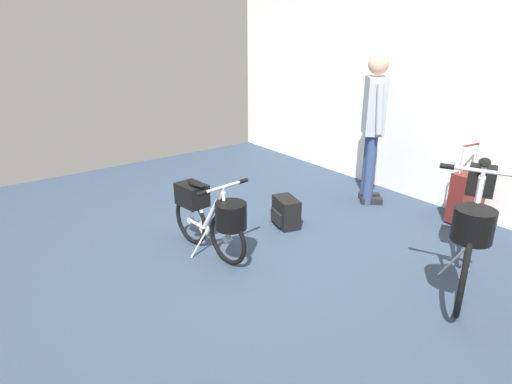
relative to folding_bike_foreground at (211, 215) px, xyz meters
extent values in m
plane|color=#2D3D51|center=(0.26, 0.13, -0.39)|extent=(6.77, 6.77, 0.00)
cube|color=white|center=(0.26, 2.71, 1.08)|extent=(6.77, 0.10, 2.93)
torus|color=black|center=(0.22, 0.02, -0.16)|extent=(0.46, 0.09, 0.46)
cylinder|color=#B7B7BC|center=(0.22, 0.02, -0.16)|extent=(0.07, 0.06, 0.06)
torus|color=black|center=(-0.31, -0.03, -0.16)|extent=(0.46, 0.09, 0.46)
cylinder|color=#B7B7BC|center=(-0.31, -0.03, -0.16)|extent=(0.07, 0.06, 0.06)
cylinder|color=silver|center=(-0.21, -0.02, -0.16)|extent=(0.21, 0.06, 0.05)
cylinder|color=silver|center=(0.03, 0.00, 0.05)|extent=(0.33, 0.08, 0.45)
cylinder|color=silver|center=(-0.15, -0.02, 0.02)|extent=(0.12, 0.05, 0.39)
cylinder|color=silver|center=(-0.21, -0.02, -0.16)|extent=(0.21, 0.05, 0.04)
cylinder|color=silver|center=(0.20, 0.02, 0.05)|extent=(0.07, 0.04, 0.42)
cylinder|color=silver|center=(-0.25, -0.03, 0.03)|extent=(0.14, 0.04, 0.38)
ellipsoid|color=black|center=(-0.19, -0.02, 0.23)|extent=(0.23, 0.11, 0.05)
cylinder|color=#B7B7BC|center=(0.18, 0.02, 0.28)|extent=(0.03, 0.03, 0.04)
cylinder|color=#B7B7BC|center=(0.18, 0.02, 0.30)|extent=(0.07, 0.44, 0.03)
cylinder|color=black|center=(0.20, -0.20, 0.30)|extent=(0.05, 0.09, 0.04)
cylinder|color=black|center=(0.15, 0.24, 0.30)|extent=(0.05, 0.09, 0.04)
cylinder|color=#B7B7BC|center=(-0.11, -0.01, -0.17)|extent=(0.14, 0.03, 0.14)
cylinder|color=#B7B7BC|center=(-0.06, -0.10, -0.28)|extent=(0.04, 0.19, 0.22)
cylinder|color=black|center=(0.27, 0.03, 0.08)|extent=(0.29, 0.29, 0.22)
cube|color=black|center=(-0.27, -0.03, 0.11)|extent=(0.30, 0.23, 0.20)
torus|color=black|center=(1.78, 0.97, -0.03)|extent=(0.33, 0.66, 0.71)
cylinder|color=#B7B7BC|center=(1.78, 0.97, -0.03)|extent=(0.07, 0.08, 0.06)
torus|color=black|center=(1.43, 1.71, -0.03)|extent=(0.33, 0.66, 0.71)
cylinder|color=#B7B7BC|center=(1.43, 1.71, -0.03)|extent=(0.07, 0.08, 0.06)
cylinder|color=silver|center=(1.50, 1.57, -0.04)|extent=(0.16, 0.30, 0.05)
cylinder|color=silver|center=(1.66, 1.23, 0.28)|extent=(0.24, 0.45, 0.68)
cylinder|color=silver|center=(1.54, 1.49, 0.24)|extent=(0.10, 0.17, 0.59)
cylinder|color=silver|center=(1.50, 1.57, -0.04)|extent=(0.15, 0.29, 0.04)
cylinder|color=silver|center=(1.76, 1.00, 0.29)|extent=(0.07, 0.10, 0.64)
cylinder|color=silver|center=(1.47, 1.63, 0.25)|extent=(0.10, 0.19, 0.58)
ellipsoid|color=black|center=(1.51, 1.55, 0.56)|extent=(0.17, 0.24, 0.05)
cylinder|color=#B7B7BC|center=(1.75, 1.03, 0.63)|extent=(0.03, 0.03, 0.04)
cylinder|color=#B7B7BC|center=(1.75, 1.03, 0.65)|extent=(0.41, 0.21, 0.03)
cylinder|color=black|center=(1.55, 0.94, 0.65)|extent=(0.10, 0.07, 0.04)
cylinder|color=#B7B7BC|center=(1.56, 1.43, -0.05)|extent=(0.07, 0.13, 0.14)
cylinder|color=#B7B7BC|center=(1.51, 1.34, -0.23)|extent=(0.18, 0.10, 0.33)
cylinder|color=black|center=(1.81, 0.90, 0.32)|extent=(0.34, 0.34, 0.22)
cube|color=black|center=(1.46, 1.65, 0.38)|extent=(0.30, 0.34, 0.20)
cylinder|color=navy|center=(0.04, 2.06, 0.01)|extent=(0.11, 0.11, 0.80)
cube|color=black|center=(0.07, 2.10, -0.35)|extent=(0.22, 0.24, 0.07)
cylinder|color=navy|center=(-0.08, 2.17, 0.01)|extent=(0.11, 0.11, 0.80)
cube|color=black|center=(-0.05, 2.21, -0.35)|extent=(0.22, 0.24, 0.07)
cube|color=#999EA8|center=(-0.02, 2.12, 0.72)|extent=(0.37, 0.36, 0.62)
cylinder|color=#999EA8|center=(0.15, 1.99, 0.73)|extent=(0.12, 0.10, 0.52)
cylinder|color=#999EA8|center=(-0.17, 2.26, 0.73)|extent=(0.08, 0.11, 0.52)
sphere|color=tan|center=(-0.02, 2.12, 1.16)|extent=(0.22, 0.22, 0.22)
cube|color=maroon|center=(0.98, 2.46, -0.11)|extent=(0.23, 0.38, 0.52)
cylinder|color=#B7B7BC|center=(0.92, 2.35, 0.29)|extent=(0.02, 0.02, 0.28)
cylinder|color=#B7B7BC|center=(0.95, 2.58, 0.29)|extent=(0.02, 0.02, 0.28)
cylinder|color=maroon|center=(0.93, 2.46, 0.43)|extent=(0.05, 0.23, 0.02)
cylinder|color=black|center=(1.02, 2.32, -0.37)|extent=(0.04, 0.03, 0.04)
cylinder|color=black|center=(1.05, 2.57, -0.37)|extent=(0.04, 0.03, 0.04)
cube|color=black|center=(-0.07, 0.93, -0.24)|extent=(0.36, 0.27, 0.30)
cube|color=black|center=(-0.10, 0.82, -0.28)|extent=(0.22, 0.09, 0.13)
camera|label=1|loc=(3.03, -1.78, 1.52)|focal=30.76mm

